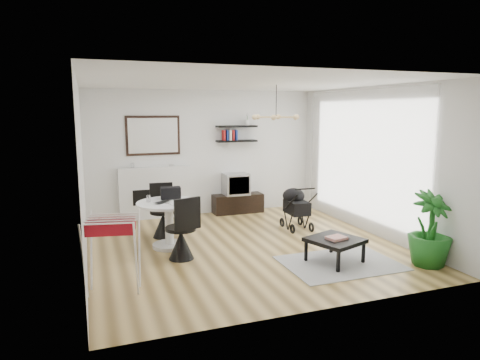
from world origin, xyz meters
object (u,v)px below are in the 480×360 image
object	(u,v)px
tv_console	(238,203)
drying_rack	(113,253)
fireplace	(155,186)
potted_plant	(430,229)
dining_table	(169,217)
stroller	(296,209)
coffee_table	(335,241)
crt_tv	(236,184)

from	to	relation	value
tv_console	drying_rack	world-z (taller)	drying_rack
fireplace	tv_console	size ratio (longest dim) A/B	1.93
potted_plant	dining_table	bearing A→B (deg)	148.24
tv_console	stroller	xyz separation A→B (m)	(0.62, -1.59, 0.16)
potted_plant	coffee_table	bearing A→B (deg)	155.14
fireplace	potted_plant	size ratio (longest dim) A/B	1.96
stroller	coffee_table	size ratio (longest dim) A/B	0.97
dining_table	potted_plant	world-z (taller)	potted_plant
dining_table	coffee_table	distance (m)	2.70
tv_console	coffee_table	world-z (taller)	tv_console
tv_console	drying_rack	distance (m)	4.53
crt_tv	stroller	xyz separation A→B (m)	(0.67, -1.59, -0.28)
stroller	potted_plant	distance (m)	2.64
fireplace	potted_plant	bearing A→B (deg)	-51.36
fireplace	coffee_table	size ratio (longest dim) A/B	2.41
tv_console	stroller	world-z (taller)	stroller
fireplace	crt_tv	world-z (taller)	fireplace
fireplace	coffee_table	distance (m)	4.20
dining_table	drying_rack	size ratio (longest dim) A/B	1.09
tv_console	dining_table	world-z (taller)	dining_table
fireplace	tv_console	bearing A→B (deg)	-4.09
crt_tv	stroller	bearing A→B (deg)	-67.06
coffee_table	potted_plant	size ratio (longest dim) A/B	0.81
potted_plant	tv_console	bearing A→B (deg)	110.85
tv_console	potted_plant	bearing A→B (deg)	-69.15
potted_plant	fireplace	bearing A→B (deg)	128.64
stroller	coffee_table	world-z (taller)	stroller
tv_console	potted_plant	distance (m)	4.36
tv_console	crt_tv	bearing A→B (deg)	-176.15
crt_tv	potted_plant	world-z (taller)	potted_plant
crt_tv	drying_rack	world-z (taller)	drying_rack
drying_rack	stroller	size ratio (longest dim) A/B	1.12
tv_console	potted_plant	world-z (taller)	potted_plant
dining_table	tv_console	bearing A→B (deg)	45.56
crt_tv	potted_plant	bearing A→B (deg)	-68.53
fireplace	drying_rack	xyz separation A→B (m)	(-1.08, -3.61, -0.17)
crt_tv	drying_rack	xyz separation A→B (m)	(-2.83, -3.47, -0.14)
coffee_table	dining_table	bearing A→B (deg)	144.76
tv_console	crt_tv	world-z (taller)	crt_tv
fireplace	stroller	distance (m)	2.99
stroller	tv_console	bearing A→B (deg)	113.78
coffee_table	stroller	bearing A→B (deg)	80.58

